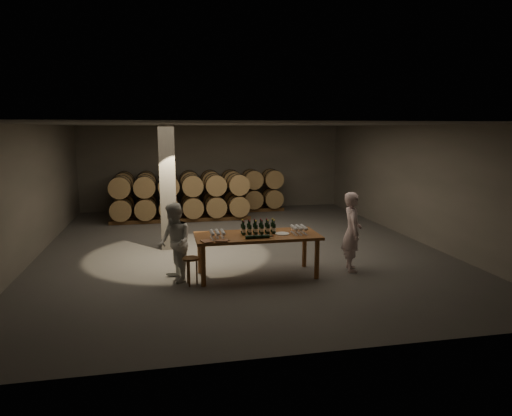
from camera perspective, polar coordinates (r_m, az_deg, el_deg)
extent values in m
plane|color=#565351|center=(12.20, -2.22, -4.81)|extent=(12.00, 12.00, 0.00)
plane|color=#605E59|center=(11.80, -2.32, 10.40)|extent=(12.00, 12.00, 0.00)
plane|color=#656257|center=(17.82, -5.38, 5.05)|extent=(10.00, 0.00, 10.00)
plane|color=#656257|center=(6.14, 6.76, -4.29)|extent=(10.00, 0.00, 10.00)
plane|color=#656257|center=(12.16, -26.24, 1.80)|extent=(0.00, 12.00, 12.00)
plane|color=#656257|center=(13.62, 19.01, 3.05)|extent=(0.00, 12.00, 12.00)
cube|color=gray|center=(11.95, -10.99, 2.52)|extent=(0.40, 0.40, 3.20)
cylinder|color=brown|center=(9.15, -6.61, -7.18)|extent=(0.10, 0.10, 0.84)
cylinder|color=brown|center=(9.63, 7.62, -6.34)|extent=(0.10, 0.10, 0.84)
cylinder|color=brown|center=(9.98, -7.04, -5.75)|extent=(0.10, 0.10, 0.84)
cylinder|color=brown|center=(10.41, 6.07, -5.06)|extent=(0.10, 0.10, 0.84)
cube|color=brown|center=(9.61, 0.16, -3.51)|extent=(2.60, 1.10, 0.06)
cube|color=brown|center=(16.88, -6.81, -0.53)|extent=(6.26, 0.10, 0.12)
cube|color=brown|center=(17.47, -6.98, -0.18)|extent=(6.26, 0.10, 0.12)
cylinder|color=#9A7645|center=(17.12, -16.07, 0.69)|extent=(0.70, 0.95, 0.70)
cylinder|color=black|center=(16.86, -16.14, 0.55)|extent=(0.73, 0.04, 0.73)
cylinder|color=black|center=(17.37, -16.01, 0.83)|extent=(0.73, 0.04, 0.73)
cylinder|color=#9A7645|center=(17.07, -13.46, 0.78)|extent=(0.70, 0.95, 0.70)
cylinder|color=black|center=(16.81, -13.49, 0.64)|extent=(0.73, 0.04, 0.73)
cylinder|color=black|center=(17.33, -13.44, 0.92)|extent=(0.73, 0.04, 0.73)
cylinder|color=#9A7645|center=(17.06, -10.85, 0.87)|extent=(0.70, 0.95, 0.70)
cylinder|color=black|center=(16.80, -10.83, 0.74)|extent=(0.73, 0.04, 0.73)
cylinder|color=black|center=(17.31, -10.86, 1.00)|extent=(0.73, 0.04, 0.73)
cylinder|color=#9A7645|center=(17.08, -8.23, 0.96)|extent=(0.70, 0.95, 0.70)
cylinder|color=black|center=(16.82, -8.18, 0.83)|extent=(0.73, 0.04, 0.73)
cylinder|color=black|center=(17.34, -8.28, 1.09)|extent=(0.73, 0.04, 0.73)
cylinder|color=#9A7645|center=(17.14, -5.63, 1.05)|extent=(0.70, 0.95, 0.70)
cylinder|color=black|center=(16.89, -5.54, 0.91)|extent=(0.73, 0.04, 0.73)
cylinder|color=black|center=(17.40, -5.71, 1.18)|extent=(0.73, 0.04, 0.73)
cylinder|color=#9A7645|center=(17.24, -3.05, 1.13)|extent=(0.70, 0.95, 0.70)
cylinder|color=black|center=(16.98, -2.92, 1.00)|extent=(0.73, 0.04, 0.73)
cylinder|color=black|center=(17.49, -3.17, 1.26)|extent=(0.73, 0.04, 0.73)
cylinder|color=#9A7645|center=(17.37, -0.50, 1.21)|extent=(0.70, 0.95, 0.70)
cylinder|color=black|center=(17.11, -0.33, 1.08)|extent=(0.73, 0.04, 0.73)
cylinder|color=black|center=(17.62, -0.66, 1.33)|extent=(0.73, 0.04, 0.73)
cylinder|color=#9A7645|center=(17.53, 2.01, 1.29)|extent=(0.70, 0.95, 0.70)
cylinder|color=black|center=(17.28, 2.21, 1.16)|extent=(0.73, 0.04, 0.73)
cylinder|color=black|center=(17.78, 1.81, 1.41)|extent=(0.73, 0.04, 0.73)
cylinder|color=#9A7645|center=(17.02, -16.19, 3.15)|extent=(0.70, 0.95, 0.70)
cylinder|color=black|center=(16.76, -16.26, 3.05)|extent=(0.73, 0.04, 0.73)
cylinder|color=black|center=(17.27, -16.12, 3.25)|extent=(0.73, 0.04, 0.73)
cylinder|color=#9A7645|center=(16.97, -13.56, 3.25)|extent=(0.70, 0.95, 0.70)
cylinder|color=black|center=(16.71, -13.59, 3.15)|extent=(0.73, 0.04, 0.73)
cylinder|color=black|center=(17.23, -13.53, 3.35)|extent=(0.73, 0.04, 0.73)
cylinder|color=#9A7645|center=(16.96, -10.93, 3.34)|extent=(0.70, 0.95, 0.70)
cylinder|color=black|center=(16.70, -10.92, 3.24)|extent=(0.73, 0.04, 0.73)
cylinder|color=black|center=(17.22, -10.94, 3.44)|extent=(0.73, 0.04, 0.73)
cylinder|color=#9A7645|center=(16.98, -8.29, 3.43)|extent=(0.70, 0.95, 0.70)
cylinder|color=black|center=(16.73, -8.24, 3.33)|extent=(0.73, 0.04, 0.73)
cylinder|color=black|center=(17.24, -8.34, 3.52)|extent=(0.73, 0.04, 0.73)
cylinder|color=#9A7645|center=(17.04, -5.67, 3.51)|extent=(0.70, 0.95, 0.70)
cylinder|color=black|center=(16.79, -5.58, 3.41)|extent=(0.73, 0.04, 0.73)
cylinder|color=black|center=(17.30, -5.76, 3.60)|extent=(0.73, 0.04, 0.73)
cylinder|color=#9A7645|center=(17.14, -3.07, 3.58)|extent=(0.70, 0.95, 0.70)
cylinder|color=black|center=(16.88, -2.94, 3.48)|extent=(0.73, 0.04, 0.73)
cylinder|color=black|center=(17.39, -3.19, 3.67)|extent=(0.73, 0.04, 0.73)
cylinder|color=#9A7645|center=(17.27, -0.50, 3.64)|extent=(0.70, 0.95, 0.70)
cylinder|color=black|center=(17.02, -0.34, 3.54)|extent=(0.73, 0.04, 0.73)
cylinder|color=black|center=(17.52, -0.66, 3.73)|extent=(0.73, 0.04, 0.73)
cylinder|color=#9A7645|center=(17.43, 2.02, 3.69)|extent=(0.70, 0.95, 0.70)
cylinder|color=black|center=(17.18, 2.22, 3.60)|extent=(0.73, 0.04, 0.73)
cylinder|color=black|center=(17.68, 1.82, 3.78)|extent=(0.73, 0.04, 0.73)
cube|color=brown|center=(15.46, -9.27, -1.55)|extent=(4.70, 0.10, 0.12)
cube|color=brown|center=(16.05, -9.35, -1.13)|extent=(4.70, 0.10, 0.12)
cylinder|color=#9A7645|center=(15.74, -16.46, -0.11)|extent=(0.70, 0.95, 0.70)
cylinder|color=black|center=(15.48, -16.54, -0.27)|extent=(0.73, 0.04, 0.73)
cylinder|color=black|center=(15.99, -16.38, 0.05)|extent=(0.73, 0.04, 0.73)
cylinder|color=#9A7645|center=(15.69, -13.62, -0.01)|extent=(0.70, 0.95, 0.70)
cylinder|color=black|center=(15.43, -13.66, -0.18)|extent=(0.73, 0.04, 0.73)
cylinder|color=black|center=(15.94, -13.59, 0.14)|extent=(0.73, 0.04, 0.73)
cylinder|color=#9A7645|center=(15.68, -10.78, 0.08)|extent=(0.70, 0.95, 0.70)
cylinder|color=black|center=(15.42, -10.76, -0.08)|extent=(0.73, 0.04, 0.73)
cylinder|color=black|center=(15.93, -10.79, 0.24)|extent=(0.73, 0.04, 0.73)
cylinder|color=#9A7645|center=(15.70, -7.93, 0.18)|extent=(0.70, 0.95, 0.70)
cylinder|color=black|center=(15.45, -7.87, 0.02)|extent=(0.73, 0.04, 0.73)
cylinder|color=black|center=(15.96, -7.99, 0.34)|extent=(0.73, 0.04, 0.73)
cylinder|color=#9A7645|center=(15.77, -5.10, 0.28)|extent=(0.70, 0.95, 0.70)
cylinder|color=black|center=(15.51, -4.99, 0.12)|extent=(0.73, 0.04, 0.73)
cylinder|color=black|center=(16.02, -5.21, 0.43)|extent=(0.73, 0.04, 0.73)
cylinder|color=#9A7645|center=(15.87, -2.30, 0.37)|extent=(0.70, 0.95, 0.70)
cylinder|color=black|center=(15.62, -2.15, 0.22)|extent=(0.73, 0.04, 0.73)
cylinder|color=black|center=(16.12, -2.45, 0.52)|extent=(0.73, 0.04, 0.73)
cylinder|color=#9A7645|center=(15.63, -16.59, 2.56)|extent=(0.70, 0.95, 0.70)
cylinder|color=black|center=(15.38, -16.68, 2.44)|extent=(0.73, 0.04, 0.73)
cylinder|color=black|center=(15.89, -16.51, 2.68)|extent=(0.73, 0.04, 0.73)
cylinder|color=#9A7645|center=(15.58, -13.74, 2.67)|extent=(0.70, 0.95, 0.70)
cylinder|color=black|center=(15.32, -13.77, 2.55)|extent=(0.73, 0.04, 0.73)
cylinder|color=black|center=(15.84, -13.70, 2.78)|extent=(0.73, 0.04, 0.73)
cylinder|color=#9A7645|center=(15.57, -10.86, 2.77)|extent=(0.70, 0.95, 0.70)
cylinder|color=black|center=(15.31, -10.85, 2.65)|extent=(0.73, 0.04, 0.73)
cylinder|color=black|center=(15.83, -10.88, 2.88)|extent=(0.73, 0.04, 0.73)
cylinder|color=#9A7645|center=(15.59, -8.00, 2.86)|extent=(0.70, 0.95, 0.70)
cylinder|color=black|center=(15.34, -7.93, 2.75)|extent=(0.73, 0.04, 0.73)
cylinder|color=black|center=(15.85, -8.05, 2.97)|extent=(0.73, 0.04, 0.73)
cylinder|color=#9A7645|center=(15.66, -5.14, 2.95)|extent=(0.70, 0.95, 0.70)
cylinder|color=black|center=(15.40, -5.04, 2.83)|extent=(0.73, 0.04, 0.73)
cylinder|color=black|center=(15.92, -5.25, 3.06)|extent=(0.73, 0.04, 0.73)
cylinder|color=#9A7645|center=(15.76, -2.32, 3.03)|extent=(0.70, 0.95, 0.70)
cylinder|color=black|center=(15.51, -2.17, 2.91)|extent=(0.73, 0.04, 0.73)
cylinder|color=black|center=(16.02, -2.47, 3.14)|extent=(0.73, 0.04, 0.73)
cylinder|color=black|center=(9.53, -1.54, -2.81)|extent=(0.07, 0.07, 0.21)
cylinder|color=silver|center=(9.53, -1.54, -2.86)|extent=(0.08, 0.08, 0.07)
cylinder|color=black|center=(9.50, -1.55, -1.95)|extent=(0.03, 0.03, 0.08)
cylinder|color=yellow|center=(9.49, -1.55, -1.68)|extent=(0.03, 0.03, 0.02)
cylinder|color=black|center=(9.67, -1.70, -2.61)|extent=(0.07, 0.07, 0.21)
cylinder|color=silver|center=(9.67, -1.70, -2.67)|extent=(0.08, 0.08, 0.07)
cylinder|color=black|center=(9.64, -1.70, -1.77)|extent=(0.03, 0.03, 0.08)
cylinder|color=maroon|center=(9.63, -1.70, -1.50)|extent=(0.03, 0.03, 0.02)
cylinder|color=black|center=(9.55, -0.77, -2.77)|extent=(0.07, 0.07, 0.21)
cylinder|color=silver|center=(9.55, -0.77, -2.83)|extent=(0.08, 0.08, 0.07)
cylinder|color=black|center=(9.52, -0.78, -1.92)|extent=(0.03, 0.03, 0.08)
cylinder|color=maroon|center=(9.51, -0.78, -1.65)|extent=(0.03, 0.03, 0.02)
cylinder|color=black|center=(9.69, -0.94, -2.58)|extent=(0.07, 0.07, 0.21)
cylinder|color=silver|center=(9.70, -0.94, -2.64)|extent=(0.08, 0.08, 0.07)
cylinder|color=black|center=(9.66, -0.94, -1.74)|extent=(0.03, 0.03, 0.08)
cylinder|color=yellow|center=(9.65, -0.94, -1.47)|extent=(0.03, 0.03, 0.02)
cylinder|color=black|center=(9.57, -0.01, -2.74)|extent=(0.07, 0.07, 0.21)
cylinder|color=silver|center=(9.58, -0.01, -2.79)|extent=(0.08, 0.08, 0.07)
cylinder|color=black|center=(9.54, -0.01, -1.89)|extent=(0.03, 0.03, 0.08)
cylinder|color=yellow|center=(9.53, -0.01, -1.61)|extent=(0.03, 0.03, 0.02)
cylinder|color=black|center=(9.72, -0.18, -2.55)|extent=(0.07, 0.07, 0.21)
cylinder|color=silver|center=(9.72, -0.18, -2.60)|extent=(0.08, 0.08, 0.07)
cylinder|color=black|center=(9.69, -0.18, -1.71)|extent=(0.03, 0.03, 0.08)
cylinder|color=maroon|center=(9.68, -0.18, -1.44)|extent=(0.03, 0.03, 0.02)
cylinder|color=black|center=(9.60, 0.75, -2.70)|extent=(0.07, 0.07, 0.21)
cylinder|color=silver|center=(9.60, 0.75, -2.76)|extent=(0.08, 0.08, 0.07)
cylinder|color=black|center=(9.57, 0.76, -1.86)|extent=(0.03, 0.03, 0.08)
cylinder|color=maroon|center=(9.56, 0.76, -1.58)|extent=(0.03, 0.03, 0.02)
cylinder|color=black|center=(9.74, 0.57, -2.52)|extent=(0.07, 0.07, 0.21)
cylinder|color=silver|center=(9.74, 0.57, -2.57)|extent=(0.08, 0.08, 0.07)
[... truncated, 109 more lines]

